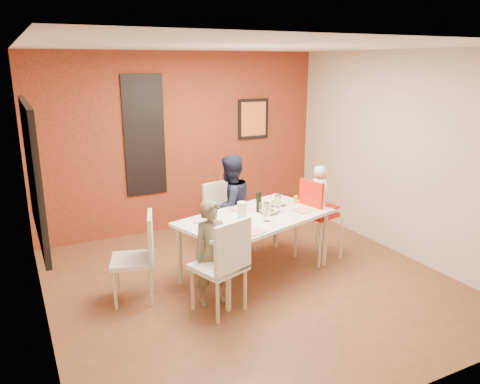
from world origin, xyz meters
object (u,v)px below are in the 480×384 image
dining_table (256,221)px  child_near (212,253)px  chair_left (140,253)px  chair_far (221,213)px  high_chair (317,212)px  toddler (319,189)px  wine_bottle (259,202)px  paper_towel_roll (242,212)px  child_far (230,206)px  chair_near (224,262)px

dining_table → child_near: size_ratio=1.75×
chair_left → chair_far: bearing=140.8°
high_chair → toddler: (0.03, 0.01, 0.30)m
wine_bottle → child_near: bearing=-147.7°
chair_far → high_chair: bearing=-54.2°
dining_table → paper_towel_roll: (-0.25, -0.13, 0.19)m
toddler → paper_towel_roll: size_ratio=2.59×
child_far → chair_near: bearing=46.2°
chair_far → child_near: bearing=-130.2°
chair_near → chair_left: size_ratio=1.06×
high_chair → paper_towel_roll: high_chair is taller
child_far → wine_bottle: 0.61m
wine_bottle → paper_towel_roll: (-0.36, -0.25, -0.01)m
dining_table → high_chair: (0.94, 0.05, -0.04)m
dining_table → child_far: child_far is taller
chair_near → chair_left: chair_near is taller
chair_left → dining_table: bearing=106.7°
chair_near → chair_left: bearing=-63.1°
dining_table → chair_left: size_ratio=2.08×
toddler → child_far: bearing=43.2°
chair_near → dining_table: bearing=-155.8°
dining_table → toddler: bearing=3.7°
child_near → paper_towel_roll: bearing=28.7°
child_far → toddler: (0.98, -0.62, 0.27)m
dining_table → child_near: bearing=-150.8°
chair_far → high_chair: 1.31m
high_chair → child_far: 1.15m
dining_table → paper_towel_roll: bearing=-152.9°
chair_far → toddler: (1.00, -0.87, 0.43)m
child_far → toddler: child_far is taller
paper_towel_roll → wine_bottle: bearing=35.2°
toddler → paper_towel_roll: (-1.22, -0.19, -0.08)m
high_chair → chair_near: bearing=100.9°
chair_left → child_near: bearing=74.0°
paper_towel_roll → toddler: bearing=8.8°
high_chair → paper_towel_roll: (-1.19, -0.18, 0.22)m
dining_table → high_chair: high_chair is taller
wine_bottle → paper_towel_roll: 0.44m
high_chair → paper_towel_roll: size_ratio=4.53×
dining_table → wine_bottle: 0.26m
chair_near → toddler: size_ratio=1.66×
child_far → paper_towel_roll: child_far is taller
dining_table → toddler: size_ratio=3.26×
wine_bottle → paper_towel_roll: size_ratio=1.06×
dining_table → high_chair: bearing=3.1°
chair_near → high_chair: (1.66, 0.72, 0.08)m
chair_near → chair_left: 0.97m
child_near → paper_towel_roll: size_ratio=4.84×
toddler → high_chair: bearing=96.0°
chair_left → child_far: bearing=133.0°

